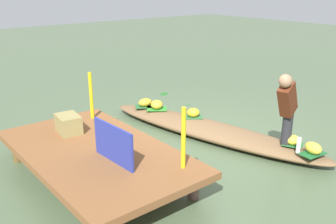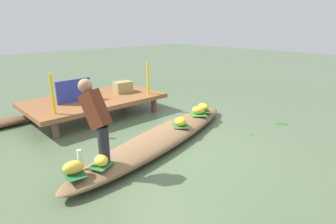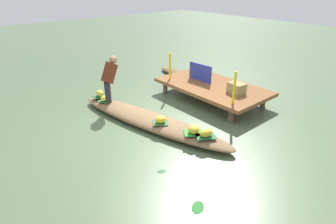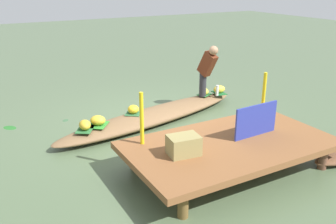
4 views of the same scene
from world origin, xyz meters
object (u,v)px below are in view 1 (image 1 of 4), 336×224
(banana_bunch_0, at_px, (157,105))
(banana_bunch_1, at_px, (193,113))
(vendor_person, at_px, (287,105))
(market_banner, at_px, (113,144))
(banana_bunch_2, at_px, (293,140))
(produce_crate, at_px, (68,124))
(banana_bunch_3, at_px, (313,148))
(vendor_boat, at_px, (209,130))
(water_bottle, at_px, (299,145))
(banana_bunch_4, at_px, (145,102))

(banana_bunch_0, height_order, banana_bunch_1, banana_bunch_0)
(vendor_person, height_order, market_banner, vendor_person)
(banana_bunch_2, xyz_separation_m, produce_crate, (2.26, 2.76, 0.27))
(banana_bunch_0, distance_m, produce_crate, 2.24)
(produce_crate, bearing_deg, vendor_person, -130.32)
(market_banner, distance_m, produce_crate, 1.35)
(banana_bunch_0, distance_m, vendor_person, 2.82)
(banana_bunch_0, xyz_separation_m, market_banner, (-1.88, 2.15, 0.37))
(banana_bunch_1, bearing_deg, banana_bunch_0, 16.69)
(vendor_person, distance_m, produce_crate, 3.41)
(banana_bunch_2, bearing_deg, banana_bunch_1, 9.96)
(banana_bunch_1, bearing_deg, banana_bunch_3, -173.04)
(vendor_boat, bearing_deg, market_banner, 91.54)
(vendor_boat, relative_size, banana_bunch_3, 16.19)
(banana_bunch_2, distance_m, water_bottle, 0.30)
(banana_bunch_4, bearing_deg, banana_bunch_1, -162.96)
(banana_bunch_4, bearing_deg, water_bottle, -171.60)
(banana_bunch_4, bearing_deg, banana_bunch_0, -161.89)
(market_banner, bearing_deg, vendor_person, -111.04)
(banana_bunch_1, distance_m, water_bottle, 2.19)
(vendor_boat, relative_size, banana_bunch_1, 18.78)
(banana_bunch_1, xyz_separation_m, produce_crate, (0.29, 2.41, 0.26))
(banana_bunch_0, xyz_separation_m, banana_bunch_1, (-0.83, -0.25, -0.00))
(produce_crate, bearing_deg, banana_bunch_3, -134.48)
(banana_bunch_1, xyz_separation_m, vendor_person, (-1.90, -0.17, 0.60))
(banana_bunch_2, relative_size, banana_bunch_4, 0.75)
(banana_bunch_1, relative_size, produce_crate, 0.55)
(vendor_boat, height_order, banana_bunch_0, banana_bunch_0)
(banana_bunch_0, bearing_deg, market_banner, 131.07)
(banana_bunch_0, height_order, produce_crate, produce_crate)
(market_banner, bearing_deg, vendor_boat, -78.78)
(water_bottle, relative_size, produce_crate, 0.56)
(banana_bunch_0, height_order, market_banner, market_banner)
(banana_bunch_3, height_order, produce_crate, produce_crate)
(banana_bunch_0, xyz_separation_m, banana_bunch_4, (0.28, 0.09, -0.00))
(vendor_person, bearing_deg, vendor_boat, 7.98)
(water_bottle, bearing_deg, banana_bunch_2, -41.80)
(banana_bunch_4, bearing_deg, banana_bunch_2, -167.44)
(banana_bunch_0, relative_size, banana_bunch_1, 1.18)
(water_bottle, distance_m, market_banner, 2.81)
(banana_bunch_3, bearing_deg, banana_bunch_4, 10.26)
(market_banner, height_order, produce_crate, market_banner)
(banana_bunch_1, height_order, banana_bunch_2, banana_bunch_1)
(vendor_person, bearing_deg, banana_bunch_4, 9.70)
(produce_crate, bearing_deg, market_banner, -179.59)
(vendor_boat, xyz_separation_m, produce_crate, (0.75, 2.38, 0.48))
(banana_bunch_1, height_order, market_banner, market_banner)
(banana_bunch_3, distance_m, market_banner, 3.01)
(vendor_person, distance_m, water_bottle, 0.63)
(banana_bunch_0, height_order, banana_bunch_3, same)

